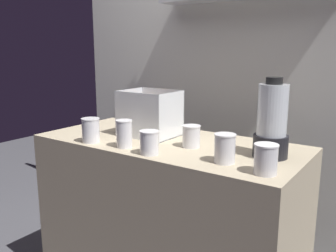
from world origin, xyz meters
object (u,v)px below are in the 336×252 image
(blender_pitcher, at_px, (272,124))
(juice_cup_pomegranate_far_left, at_px, (91,131))
(juice_cup_mango_right, at_px, (191,138))
(juice_cup_orange_far_right, at_px, (225,150))
(juice_cup_beet_rightmost, at_px, (266,161))
(carrot_display_bin, at_px, (150,122))
(juice_cup_mango_left, at_px, (124,135))
(juice_cup_pomegranate_middle, at_px, (149,144))

(blender_pitcher, xyz_separation_m, juice_cup_pomegranate_far_left, (-0.85, -0.27, -0.09))
(juice_cup_mango_right, relative_size, juice_cup_orange_far_right, 0.87)
(juice_cup_beet_rightmost, bearing_deg, juice_cup_pomegranate_far_left, -177.47)
(juice_cup_mango_right, xyz_separation_m, juice_cup_orange_far_right, (0.25, -0.13, 0.01))
(carrot_display_bin, xyz_separation_m, juice_cup_beet_rightmost, (0.76, -0.26, -0.03))
(juice_cup_mango_right, distance_m, juice_cup_beet_rightmost, 0.47)
(juice_cup_pomegranate_far_left, xyz_separation_m, juice_cup_mango_right, (0.47, 0.21, -0.01))
(juice_cup_mango_left, xyz_separation_m, juice_cup_mango_right, (0.27, 0.19, -0.02))
(blender_pitcher, relative_size, juice_cup_mango_right, 3.28)
(juice_cup_pomegranate_middle, relative_size, juice_cup_mango_right, 1.01)
(juice_cup_mango_right, bearing_deg, juice_cup_beet_rightmost, -21.65)
(juice_cup_mango_right, height_order, juice_cup_beet_rightmost, juice_cup_beet_rightmost)
(juice_cup_mango_left, relative_size, juice_cup_pomegranate_middle, 1.24)
(juice_cup_mango_right, bearing_deg, juice_cup_pomegranate_far_left, -155.71)
(juice_cup_pomegranate_far_left, relative_size, juice_cup_mango_right, 1.16)
(blender_pitcher, distance_m, juice_cup_pomegranate_middle, 0.55)
(juice_cup_mango_left, bearing_deg, juice_cup_pomegranate_far_left, -173.61)
(blender_pitcher, height_order, juice_cup_beet_rightmost, blender_pitcher)
(juice_cup_mango_left, bearing_deg, juice_cup_beet_rightmost, 1.39)
(juice_cup_pomegranate_far_left, bearing_deg, juice_cup_beet_rightmost, 2.53)
(juice_cup_orange_far_right, bearing_deg, juice_cup_mango_left, -173.67)
(blender_pitcher, bearing_deg, juice_cup_mango_left, -158.75)
(carrot_display_bin, xyz_separation_m, juice_cup_mango_right, (0.32, -0.08, -0.03))
(juice_cup_beet_rightmost, bearing_deg, juice_cup_mango_left, -178.61)
(juice_cup_mango_right, height_order, juice_cup_orange_far_right, juice_cup_orange_far_right)
(carrot_display_bin, distance_m, juice_cup_pomegranate_middle, 0.37)
(juice_cup_orange_far_right, relative_size, juice_cup_beet_rightmost, 1.05)
(blender_pitcher, xyz_separation_m, juice_cup_mango_left, (-0.64, -0.25, -0.09))
(juice_cup_mango_left, height_order, juice_cup_orange_far_right, juice_cup_mango_left)
(carrot_display_bin, height_order, juice_cup_orange_far_right, carrot_display_bin)
(juice_cup_pomegranate_far_left, bearing_deg, juice_cup_mango_right, 24.29)
(blender_pitcher, xyz_separation_m, juice_cup_orange_far_right, (-0.13, -0.19, -0.10))
(blender_pitcher, relative_size, juice_cup_pomegranate_far_left, 2.81)
(juice_cup_pomegranate_far_left, xyz_separation_m, juice_cup_beet_rightmost, (0.91, 0.04, -0.01))
(blender_pitcher, distance_m, juice_cup_orange_far_right, 0.25)
(juice_cup_pomegranate_middle, xyz_separation_m, juice_cup_mango_right, (0.09, 0.22, -0.00))
(carrot_display_bin, distance_m, juice_cup_beet_rightmost, 0.80)
(carrot_display_bin, height_order, juice_cup_pomegranate_far_left, carrot_display_bin)
(carrot_display_bin, distance_m, juice_cup_mango_right, 0.33)
(juice_cup_mango_left, height_order, juice_cup_mango_right, juice_cup_mango_left)
(juice_cup_pomegranate_far_left, bearing_deg, juice_cup_orange_far_right, 6.35)
(blender_pitcher, distance_m, juice_cup_beet_rightmost, 0.26)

